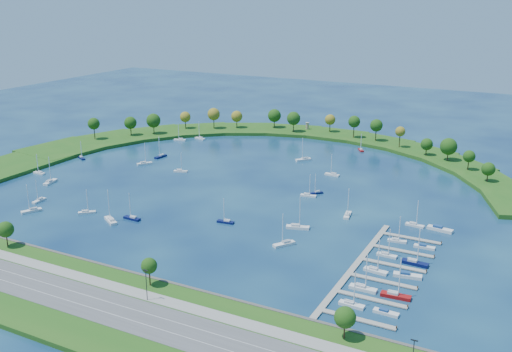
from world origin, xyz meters
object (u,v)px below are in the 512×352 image
at_px(moored_boat_15, 39,200).
at_px(moored_boat_14, 332,174).
at_px(moored_boat_11, 181,171).
at_px(docked_boat_3, 396,295).
at_px(moored_boat_12, 87,212).
at_px(docked_boat_2, 363,287).
at_px(moored_boat_20, 132,217).
at_px(moored_boat_18, 161,156).
at_px(moored_boat_5, 39,172).
at_px(moored_boat_7, 226,221).
at_px(docked_boat_1, 386,312).
at_px(moored_boat_2, 316,192).
at_px(moored_boat_10, 180,139).
at_px(moored_boat_8, 347,214).
at_px(docked_boat_11, 440,229).
at_px(moored_boat_3, 361,149).
at_px(dock_system, 376,270).
at_px(docked_boat_6, 387,254).
at_px(harbor_tower, 307,126).
at_px(moored_boat_9, 284,243).
at_px(moored_boat_21, 308,195).
at_px(docked_boat_0, 352,304).
at_px(docked_boat_5, 407,275).
at_px(moored_boat_6, 200,138).
at_px(moored_boat_4, 304,159).
at_px(docked_boat_4, 376,270).
at_px(docked_boat_10, 415,224).
at_px(docked_boat_7, 415,262).
at_px(docked_boat_8, 397,240).
at_px(docked_boat_9, 424,247).
at_px(moored_boat_17, 111,220).
at_px(moored_boat_13, 82,157).
at_px(moored_boat_1, 32,210).
at_px(moored_boat_0, 297,226).

bearing_deg(moored_boat_15, moored_boat_14, 127.89).
distance_m(moored_boat_11, docked_boat_3, 157.19).
bearing_deg(moored_boat_12, docked_boat_2, -46.47).
bearing_deg(moored_boat_20, moored_boat_18, -57.96).
relative_size(moored_boat_5, docked_boat_2, 0.80).
xyz_separation_m(moored_boat_7, docked_boat_1, (78.25, -40.02, -0.30)).
relative_size(moored_boat_2, moored_boat_10, 0.86).
relative_size(moored_boat_8, docked_boat_11, 1.18).
height_order(moored_boat_3, moored_boat_20, moored_boat_20).
distance_m(dock_system, docked_boat_6, 13.23).
xyz_separation_m(moored_boat_20, docked_boat_6, (104.56, 13.77, -0.02)).
height_order(harbor_tower, moored_boat_15, moored_boat_15).
distance_m(moored_boat_9, moored_boat_21, 56.74).
height_order(harbor_tower, docked_boat_0, docked_boat_0).
bearing_deg(docked_boat_5, moored_boat_6, 132.55).
distance_m(moored_boat_4, docked_boat_4, 138.85).
relative_size(moored_boat_10, docked_boat_10, 1.02).
xyz_separation_m(moored_boat_15, docked_boat_7, (166.67, 13.92, 0.09)).
relative_size(docked_boat_4, docked_boat_8, 1.17).
xyz_separation_m(moored_boat_12, docked_boat_9, (136.81, 30.69, -0.29)).
distance_m(moored_boat_12, moored_boat_14, 124.98).
relative_size(moored_boat_8, moored_boat_17, 0.89).
xyz_separation_m(docked_boat_4, docked_boat_8, (0.02, 28.43, -0.05)).
bearing_deg(moored_boat_11, docked_boat_2, -53.74).
xyz_separation_m(moored_boat_7, docked_boat_6, (67.79, -0.99, 0.01)).
distance_m(harbor_tower, moored_boat_2, 127.61).
bearing_deg(moored_boat_5, docked_boat_5, 174.56).
bearing_deg(moored_boat_20, docked_boat_7, -171.29).
relative_size(moored_boat_3, moored_boat_5, 0.98).
height_order(moored_boat_9, moored_boat_13, moored_boat_9).
bearing_deg(moored_boat_2, moored_boat_20, 2.25).
relative_size(moored_boat_17, docked_boat_9, 1.77).
distance_m(moored_boat_11, docked_boat_8, 130.48).
bearing_deg(moored_boat_9, moored_boat_14, -136.84).
xyz_separation_m(harbor_tower, moored_boat_17, (-9.46, -188.34, -3.42)).
bearing_deg(docked_boat_6, moored_boat_7, -178.60).
bearing_deg(moored_boat_18, moored_boat_20, 35.28).
height_order(moored_boat_14, moored_boat_17, moored_boat_17).
height_order(moored_boat_4, moored_boat_11, moored_boat_4).
bearing_deg(moored_boat_21, docked_boat_0, -68.80).
bearing_deg(moored_boat_20, moored_boat_15, 5.14).
height_order(moored_boat_15, moored_boat_17, moored_boat_17).
relative_size(moored_boat_1, moored_boat_9, 0.98).
height_order(harbor_tower, moored_boat_2, moored_boat_2).
height_order(moored_boat_4, docked_boat_9, moored_boat_4).
relative_size(harbor_tower, docked_boat_9, 0.60).
xyz_separation_m(moored_boat_4, moored_boat_18, (-75.74, -31.88, -0.03)).
bearing_deg(moored_boat_11, docked_boat_5, -46.60).
bearing_deg(moored_boat_0, moored_boat_7, 178.33).
bearing_deg(docked_boat_3, moored_boat_6, 134.82).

